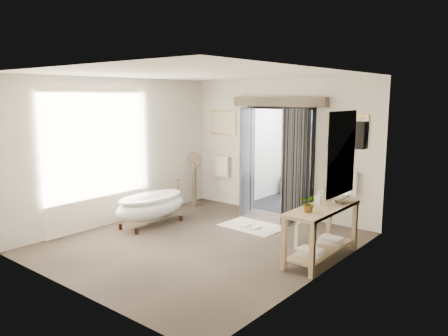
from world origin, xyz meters
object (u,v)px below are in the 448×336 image
(clawfoot_tub, at_px, (151,206))
(rug, at_px, (252,226))
(basin, at_px, (335,197))
(vanity, at_px, (320,228))

(clawfoot_tub, xyz_separation_m, rug, (1.64, 1.16, -0.38))
(clawfoot_tub, relative_size, basin, 3.34)
(vanity, height_order, rug, vanity)
(basin, bearing_deg, rug, -178.34)
(rug, bearing_deg, vanity, -22.44)
(vanity, bearing_deg, clawfoot_tub, -173.20)
(basin, bearing_deg, clawfoot_tub, -154.81)
(clawfoot_tub, xyz_separation_m, vanity, (3.46, 0.41, 0.11))
(clawfoot_tub, distance_m, vanity, 3.48)
(rug, bearing_deg, basin, -10.17)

